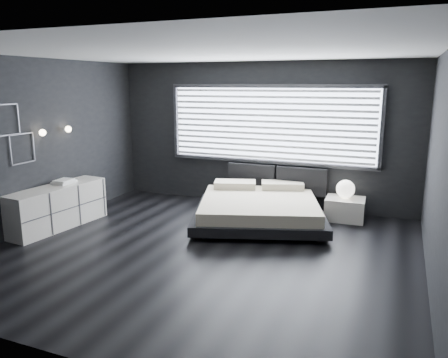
% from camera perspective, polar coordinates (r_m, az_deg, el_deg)
% --- Properties ---
extents(room, '(6.04, 6.00, 2.80)m').
position_cam_1_polar(room, '(6.08, -3.03, 3.00)').
color(room, black).
rests_on(room, ground).
extents(window, '(4.14, 0.09, 1.52)m').
position_cam_1_polar(window, '(8.49, 6.01, 7.08)').
color(window, white).
rests_on(window, ground).
extents(headboard, '(1.96, 0.16, 0.52)m').
position_cam_1_polar(headboard, '(8.55, 6.83, 0.04)').
color(headboard, black).
rests_on(headboard, ground).
extents(sconce_near, '(0.18, 0.11, 0.11)m').
position_cam_1_polar(sconce_near, '(7.76, -22.63, 5.61)').
color(sconce_near, silver).
rests_on(sconce_near, ground).
extents(sconce_far, '(0.18, 0.11, 0.11)m').
position_cam_1_polar(sconce_far, '(8.19, -19.69, 6.16)').
color(sconce_far, silver).
rests_on(sconce_far, ground).
extents(wall_art_upper, '(0.01, 0.48, 0.48)m').
position_cam_1_polar(wall_art_upper, '(7.40, -26.57, 6.92)').
color(wall_art_upper, '#47474C').
rests_on(wall_art_upper, ground).
extents(wall_art_lower, '(0.01, 0.48, 0.48)m').
position_cam_1_polar(wall_art_lower, '(7.61, -24.82, 3.63)').
color(wall_art_lower, '#47474C').
rests_on(wall_art_lower, ground).
extents(bed, '(2.74, 2.67, 0.57)m').
position_cam_1_polar(bed, '(7.65, 4.57, -3.76)').
color(bed, black).
rests_on(bed, ground).
extents(nightstand, '(0.69, 0.58, 0.39)m').
position_cam_1_polar(nightstand, '(8.10, 15.51, -3.78)').
color(nightstand, silver).
rests_on(nightstand, ground).
extents(orb_lamp, '(0.32, 0.32, 0.32)m').
position_cam_1_polar(orb_lamp, '(8.03, 15.58, -1.27)').
color(orb_lamp, white).
rests_on(orb_lamp, nightstand).
extents(dresser, '(0.69, 1.82, 0.71)m').
position_cam_1_polar(dresser, '(7.87, -20.89, -3.41)').
color(dresser, silver).
rests_on(dresser, ground).
extents(book_stack, '(0.28, 0.37, 0.07)m').
position_cam_1_polar(book_stack, '(7.95, -20.17, -0.31)').
color(book_stack, white).
rests_on(book_stack, dresser).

